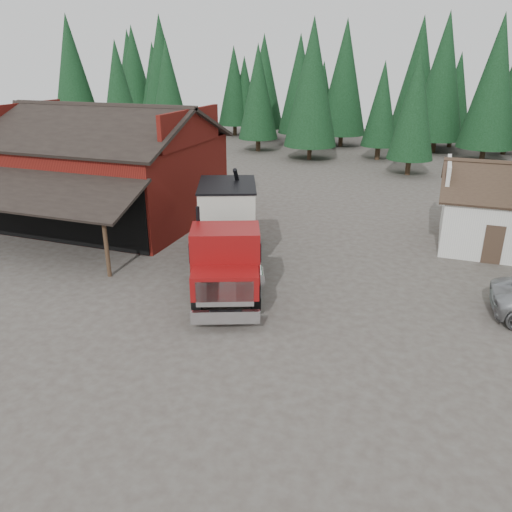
% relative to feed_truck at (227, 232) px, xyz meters
% --- Properties ---
extents(ground, '(120.00, 120.00, 0.00)m').
position_rel_feed_truck_xyz_m(ground, '(0.31, -4.03, -2.19)').
color(ground, '#433A35').
rests_on(ground, ground).
extents(red_barn, '(12.80, 13.63, 7.18)m').
position_rel_feed_truck_xyz_m(red_barn, '(-10.69, 5.87, 0.50)').
color(red_barn, maroon).
rests_on(red_barn, ground).
extents(conifer_backdrop, '(76.00, 16.00, 16.00)m').
position_rel_feed_truck_xyz_m(conifer_backdrop, '(0.31, 37.97, -2.19)').
color(conifer_backdrop, black).
rests_on(conifer_backdrop, ground).
extents(near_pine_a, '(4.40, 4.40, 11.40)m').
position_rel_feed_truck_xyz_m(near_pine_a, '(-21.69, 23.97, 4.20)').
color(near_pine_a, '#382619').
rests_on(near_pine_a, ground).
extents(near_pine_b, '(3.96, 3.96, 10.40)m').
position_rel_feed_truck_xyz_m(near_pine_b, '(6.31, 25.97, 3.70)').
color(near_pine_b, '#382619').
rests_on(near_pine_b, ground).
extents(near_pine_d, '(5.28, 5.28, 13.40)m').
position_rel_feed_truck_xyz_m(near_pine_d, '(-3.69, 29.97, 5.20)').
color(near_pine_d, '#382619').
rests_on(near_pine_d, ground).
extents(feed_truck, '(6.44, 10.66, 4.69)m').
position_rel_feed_truck_xyz_m(feed_truck, '(0.00, 0.00, 0.00)').
color(feed_truck, black).
rests_on(feed_truck, ground).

